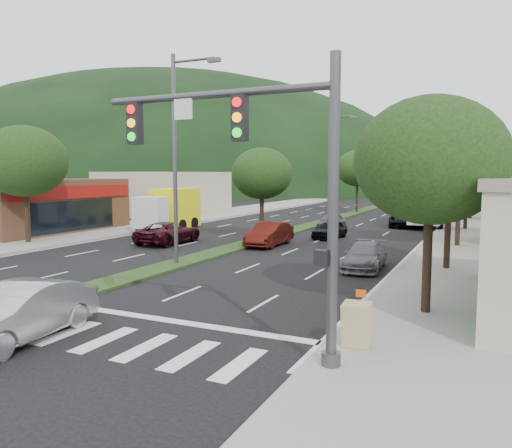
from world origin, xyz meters
The scene contains 29 objects.
ground centered at (0.00, 0.00, 0.00)m, with size 160.00×160.00×0.00m, color black.
sidewalk_right centered at (12.50, 25.00, 0.07)m, with size 5.00×90.00×0.15m, color gray.
sidewalk_left centered at (-13.00, 25.00, 0.07)m, with size 6.00×90.00×0.15m, color gray.
median centered at (0.00, 28.00, 0.06)m, with size 1.60×56.00×0.12m, color #1C3513.
traffic_signal centered at (9.03, -1.54, 4.65)m, with size 6.12×0.40×7.00m.
shop_left centered at (-18.46, 15.00, 2.01)m, with size 10.15×12.00×4.00m.
bldg_left_far centered at (-19.00, 34.00, 2.30)m, with size 9.00×14.00×4.60m, color beige.
hill_far centered at (-80.00, 110.00, 0.00)m, with size 176.00×132.00×82.00m, color black.
tree_r_a centered at (12.00, 4.00, 4.82)m, with size 4.60×4.60×6.63m.
tree_r_b centered at (12.00, 12.00, 5.04)m, with size 4.80×4.80×6.94m.
tree_r_c centered at (12.00, 20.00, 4.75)m, with size 4.40×4.40×6.48m.
tree_r_d centered at (12.00, 30.00, 5.18)m, with size 5.00×5.00×7.17m.
tree_r_e centered at (12.00, 40.00, 4.89)m, with size 4.60×4.60×6.71m.
tree_med_near centered at (0.00, 18.00, 4.43)m, with size 4.00×4.00×6.02m.
tree_med_far centered at (0.00, 44.00, 5.01)m, with size 4.80×4.80×6.94m.
tree_l_a centered at (-12.50, 10.00, 5.18)m, with size 5.20×5.20×7.25m.
streetlight_near centered at (0.21, 8.00, 5.58)m, with size 2.60×0.25×10.00m.
streetlight_mid centered at (0.21, 33.00, 5.58)m, with size 2.60×0.25×10.00m.
sedan_silver centered at (2.53, -3.00, 0.76)m, with size 1.61×4.62×1.52m, color #B1B4B9.
suv_maroon centered at (-4.74, 14.14, 0.69)m, with size 2.30×4.98×1.38m, color #330B14.
car_queue_a centered at (3.82, 20.86, 0.61)m, with size 1.45×3.60×1.23m, color black.
car_queue_b centered at (8.50, 10.86, 0.61)m, with size 1.71×4.20×1.22m, color #56565B.
car_queue_c centered at (1.50, 15.86, 0.73)m, with size 1.55×4.43×1.46m, color #4C120C.
car_queue_d centered at (7.34, 30.86, 0.73)m, with size 2.42×5.25×1.46m, color black.
car_queue_e centered at (2.42, 25.86, 0.65)m, with size 1.54×3.83×1.30m, color #4F4F54.
car_queue_f centered at (7.27, 38.07, 0.73)m, with size 2.05×5.04×1.46m, color black.
box_truck centered at (-9.00, 20.47, 1.54)m, with size 2.99×6.75×3.25m.
motorhome centered at (9.00, 32.35, 1.79)m, with size 2.92×8.81×3.36m.
a_frame_sign centered at (10.82, -0.08, 0.82)m, with size 0.73×0.82×1.51m.
Camera 1 is at (13.68, -12.00, 4.43)m, focal length 35.00 mm.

